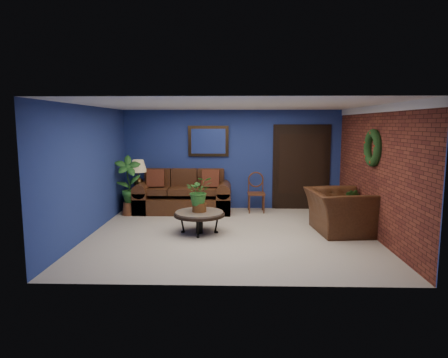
{
  "coord_description": "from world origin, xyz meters",
  "views": [
    {
      "loc": [
        0.07,
        -7.6,
        2.15
      ],
      "look_at": [
        -0.15,
        0.55,
        1.02
      ],
      "focal_mm": 32.0,
      "sensor_mm": 36.0,
      "label": 1
    }
  ],
  "objects_px": {
    "table_lamp": "(138,171)",
    "armchair": "(339,211)",
    "end_table": "(139,195)",
    "side_chair": "(256,189)",
    "sofa": "(184,198)",
    "coffee_table": "(199,214)"
  },
  "relations": [
    {
      "from": "end_table",
      "to": "side_chair",
      "type": "xyz_separation_m",
      "value": [
        2.9,
        0.07,
        0.13
      ]
    },
    {
      "from": "sofa",
      "to": "coffee_table",
      "type": "bearing_deg",
      "value": -74.19
    },
    {
      "from": "end_table",
      "to": "side_chair",
      "type": "bearing_deg",
      "value": 1.42
    },
    {
      "from": "coffee_table",
      "to": "end_table",
      "type": "relative_size",
      "value": 1.69
    },
    {
      "from": "end_table",
      "to": "armchair",
      "type": "xyz_separation_m",
      "value": [
        4.45,
        -1.82,
        0.01
      ]
    },
    {
      "from": "table_lamp",
      "to": "side_chair",
      "type": "xyz_separation_m",
      "value": [
        2.9,
        0.07,
        -0.46
      ]
    },
    {
      "from": "table_lamp",
      "to": "sofa",
      "type": "bearing_deg",
      "value": 1.94
    },
    {
      "from": "end_table",
      "to": "table_lamp",
      "type": "xyz_separation_m",
      "value": [
        0.0,
        -0.0,
        0.59
      ]
    },
    {
      "from": "table_lamp",
      "to": "side_chair",
      "type": "distance_m",
      "value": 2.93
    },
    {
      "from": "sofa",
      "to": "end_table",
      "type": "distance_m",
      "value": 1.11
    },
    {
      "from": "end_table",
      "to": "armchair",
      "type": "bearing_deg",
      "value": -22.21
    },
    {
      "from": "end_table",
      "to": "side_chair",
      "type": "relative_size",
      "value": 0.61
    },
    {
      "from": "coffee_table",
      "to": "armchair",
      "type": "bearing_deg",
      "value": 2.79
    },
    {
      "from": "sofa",
      "to": "table_lamp",
      "type": "relative_size",
      "value": 3.27
    },
    {
      "from": "sofa",
      "to": "end_table",
      "type": "height_order",
      "value": "sofa"
    },
    {
      "from": "sofa",
      "to": "coffee_table",
      "type": "relative_size",
      "value": 2.31
    },
    {
      "from": "sofa",
      "to": "armchair",
      "type": "relative_size",
      "value": 1.78
    },
    {
      "from": "sofa",
      "to": "armchair",
      "type": "xyz_separation_m",
      "value": [
        3.34,
        -1.85,
        0.08
      ]
    },
    {
      "from": "table_lamp",
      "to": "armchair",
      "type": "xyz_separation_m",
      "value": [
        4.45,
        -1.82,
        -0.58
      ]
    },
    {
      "from": "table_lamp",
      "to": "armchair",
      "type": "height_order",
      "value": "table_lamp"
    },
    {
      "from": "end_table",
      "to": "table_lamp",
      "type": "bearing_deg",
      "value": -26.57
    },
    {
      "from": "sofa",
      "to": "table_lamp",
      "type": "distance_m",
      "value": 1.29
    }
  ]
}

